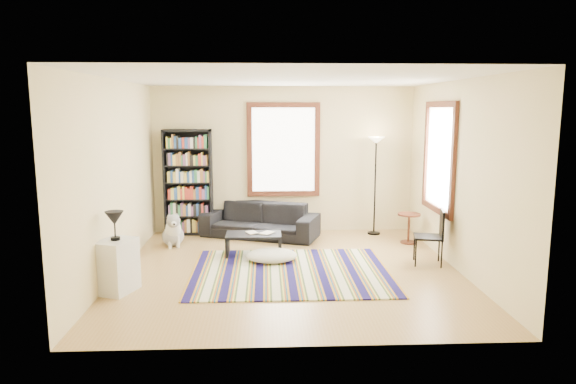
{
  "coord_description": "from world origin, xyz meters",
  "views": [
    {
      "loc": [
        -0.35,
        -7.37,
        2.39
      ],
      "look_at": [
        0.0,
        0.5,
        1.1
      ],
      "focal_mm": 32.0,
      "sensor_mm": 36.0,
      "label": 1
    }
  ],
  "objects_px": {
    "coffee_table": "(254,244)",
    "white_cabinet": "(117,266)",
    "folding_chair": "(428,237)",
    "sofa": "(260,220)",
    "floor_lamp": "(375,186)",
    "bookshelf": "(188,182)",
    "floor_cushion": "(272,255)",
    "side_table": "(409,228)",
    "dog": "(173,229)"
  },
  "relations": [
    {
      "from": "bookshelf",
      "to": "folding_chair",
      "type": "distance_m",
      "value": 4.53
    },
    {
      "from": "side_table",
      "to": "floor_cushion",
      "type": "bearing_deg",
      "value": -157.49
    },
    {
      "from": "floor_cushion",
      "to": "floor_lamp",
      "type": "relative_size",
      "value": 0.43
    },
    {
      "from": "coffee_table",
      "to": "dog",
      "type": "xyz_separation_m",
      "value": [
        -1.43,
        0.64,
        0.12
      ]
    },
    {
      "from": "white_cabinet",
      "to": "floor_lamp",
      "type": "bearing_deg",
      "value": 56.74
    },
    {
      "from": "side_table",
      "to": "folding_chair",
      "type": "xyz_separation_m",
      "value": [
        -0.05,
        -1.24,
        0.16
      ]
    },
    {
      "from": "bookshelf",
      "to": "dog",
      "type": "bearing_deg",
      "value": -100.86
    },
    {
      "from": "floor_lamp",
      "to": "white_cabinet",
      "type": "relative_size",
      "value": 2.66
    },
    {
      "from": "floor_cushion",
      "to": "side_table",
      "type": "distance_m",
      "value": 2.67
    },
    {
      "from": "floor_lamp",
      "to": "side_table",
      "type": "distance_m",
      "value": 1.07
    },
    {
      "from": "bookshelf",
      "to": "coffee_table",
      "type": "height_order",
      "value": "bookshelf"
    },
    {
      "from": "coffee_table",
      "to": "white_cabinet",
      "type": "height_order",
      "value": "white_cabinet"
    },
    {
      "from": "coffee_table",
      "to": "floor_cushion",
      "type": "relative_size",
      "value": 1.12
    },
    {
      "from": "floor_cushion",
      "to": "white_cabinet",
      "type": "relative_size",
      "value": 1.15
    },
    {
      "from": "bookshelf",
      "to": "floor_lamp",
      "type": "relative_size",
      "value": 1.08
    },
    {
      "from": "sofa",
      "to": "white_cabinet",
      "type": "xyz_separation_m",
      "value": [
        -1.84,
        -2.86,
        0.04
      ]
    },
    {
      "from": "sofa",
      "to": "floor_cushion",
      "type": "xyz_separation_m",
      "value": [
        0.2,
        -1.62,
        -0.21
      ]
    },
    {
      "from": "sofa",
      "to": "white_cabinet",
      "type": "distance_m",
      "value": 3.41
    },
    {
      "from": "floor_lamp",
      "to": "sofa",
      "type": "bearing_deg",
      "value": -177.38
    },
    {
      "from": "bookshelf",
      "to": "sofa",
      "type": "bearing_deg",
      "value": -11.28
    },
    {
      "from": "coffee_table",
      "to": "floor_lamp",
      "type": "relative_size",
      "value": 0.48
    },
    {
      "from": "coffee_table",
      "to": "folding_chair",
      "type": "xyz_separation_m",
      "value": [
        2.7,
        -0.62,
        0.25
      ]
    },
    {
      "from": "sofa",
      "to": "floor_lamp",
      "type": "bearing_deg",
      "value": 22.64
    },
    {
      "from": "sofa",
      "to": "floor_lamp",
      "type": "relative_size",
      "value": 1.16
    },
    {
      "from": "side_table",
      "to": "bookshelf",
      "type": "bearing_deg",
      "value": 167.75
    },
    {
      "from": "floor_cushion",
      "to": "white_cabinet",
      "type": "xyz_separation_m",
      "value": [
        -2.04,
        -1.24,
        0.25
      ]
    },
    {
      "from": "folding_chair",
      "to": "dog",
      "type": "distance_m",
      "value": 4.31
    },
    {
      "from": "folding_chair",
      "to": "white_cabinet",
      "type": "relative_size",
      "value": 1.23
    },
    {
      "from": "side_table",
      "to": "sofa",
      "type": "bearing_deg",
      "value": 167.25
    },
    {
      "from": "dog",
      "to": "folding_chair",
      "type": "bearing_deg",
      "value": -31.31
    },
    {
      "from": "white_cabinet",
      "to": "coffee_table",
      "type": "bearing_deg",
      "value": 63.46
    },
    {
      "from": "floor_lamp",
      "to": "folding_chair",
      "type": "relative_size",
      "value": 2.16
    },
    {
      "from": "sofa",
      "to": "white_cabinet",
      "type": "bearing_deg",
      "value": -102.72
    },
    {
      "from": "bookshelf",
      "to": "folding_chair",
      "type": "height_order",
      "value": "bookshelf"
    },
    {
      "from": "bookshelf",
      "to": "floor_lamp",
      "type": "xyz_separation_m",
      "value": [
        3.54,
        -0.17,
        -0.07
      ]
    },
    {
      "from": "sofa",
      "to": "coffee_table",
      "type": "relative_size",
      "value": 2.39
    },
    {
      "from": "side_table",
      "to": "white_cabinet",
      "type": "xyz_separation_m",
      "value": [
        -4.5,
        -2.26,
        0.08
      ]
    },
    {
      "from": "side_table",
      "to": "folding_chair",
      "type": "bearing_deg",
      "value": -92.3
    },
    {
      "from": "coffee_table",
      "to": "bookshelf",
      "type": "bearing_deg",
      "value": 130.11
    },
    {
      "from": "bookshelf",
      "to": "floor_lamp",
      "type": "distance_m",
      "value": 3.54
    },
    {
      "from": "folding_chair",
      "to": "white_cabinet",
      "type": "height_order",
      "value": "folding_chair"
    },
    {
      "from": "bookshelf",
      "to": "floor_cushion",
      "type": "bearing_deg",
      "value": -50.62
    },
    {
      "from": "white_cabinet",
      "to": "sofa",
      "type": "bearing_deg",
      "value": 77.63
    },
    {
      "from": "bookshelf",
      "to": "white_cabinet",
      "type": "distance_m",
      "value": 3.24
    },
    {
      "from": "coffee_table",
      "to": "folding_chair",
      "type": "bearing_deg",
      "value": -12.87
    },
    {
      "from": "bookshelf",
      "to": "folding_chair",
      "type": "relative_size",
      "value": 2.33
    },
    {
      "from": "sofa",
      "to": "bookshelf",
      "type": "relative_size",
      "value": 1.08
    },
    {
      "from": "sofa",
      "to": "bookshelf",
      "type": "bearing_deg",
      "value": -171.26
    },
    {
      "from": "side_table",
      "to": "floor_lamp",
      "type": "bearing_deg",
      "value": 124.06
    },
    {
      "from": "sofa",
      "to": "white_cabinet",
      "type": "relative_size",
      "value": 3.07
    }
  ]
}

